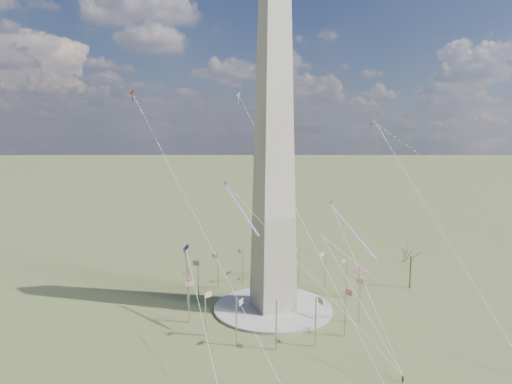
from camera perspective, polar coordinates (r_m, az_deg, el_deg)
name	(u,v)px	position (r m, az deg, el deg)	size (l,w,h in m)	color
ground	(273,309)	(143.59, 2.13, -14.43)	(2000.00, 2000.00, 0.00)	#4C542A
plaza	(273,308)	(143.44, 2.13, -14.28)	(36.00, 36.00, 0.80)	#A8A79A
washington_monument	(274,152)	(133.12, 2.23, 5.06)	(15.56, 15.56, 100.00)	#B3AA96
flagpole_ring	(273,286)	(141.01, 2.14, -11.69)	(54.40, 54.40, 13.00)	#B3B5BA
tree_near	(411,254)	(165.80, 18.83, -7.32)	(9.83, 9.83, 17.20)	#4E432F
person_centre	(403,379)	(111.14, 17.88, -21.37)	(0.91, 0.38, 1.55)	gray
kite_delta_black	(377,123)	(162.30, 14.91, 8.37)	(18.86, 17.59, 17.32)	black
kite_diamond_purple	(186,251)	(130.58, -8.74, -7.36)	(1.79, 2.81, 8.71)	#3B1767
kite_streamer_left	(346,222)	(136.77, 11.16, -3.67)	(4.17, 20.21, 13.91)	#E42443
kite_streamer_mid	(237,202)	(125.01, -2.42, -1.24)	(4.22, 18.41, 12.70)	#E42443
kite_streamer_right	(339,249)	(154.52, 10.32, -6.99)	(12.21, 15.99, 13.05)	#E42443
kite_small_red	(132,94)	(158.74, -15.22, 11.75)	(1.34, 1.79, 4.58)	red
kite_small_white	(238,96)	(182.33, -2.21, 11.94)	(1.38, 1.64, 4.37)	white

